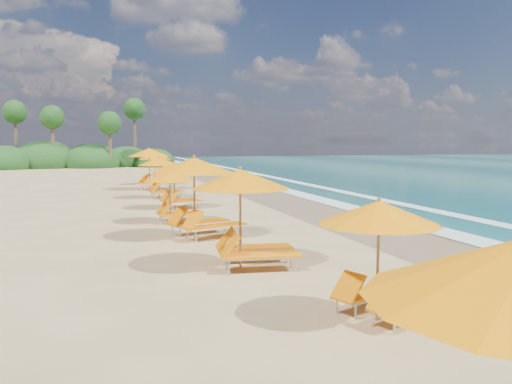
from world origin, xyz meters
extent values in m
plane|color=tan|center=(0.00, 0.00, 0.00)|extent=(160.00, 160.00, 0.00)
cube|color=#8E7654|center=(4.00, 0.00, 0.01)|extent=(4.00, 160.00, 0.01)
cube|color=white|center=(5.50, 0.00, 0.03)|extent=(1.20, 160.00, 0.01)
cube|color=white|center=(8.50, 0.00, 0.02)|extent=(0.80, 160.00, 0.01)
cylinder|color=olive|center=(-0.99, -10.45, 1.01)|extent=(0.05, 0.05, 2.03)
cone|color=orange|center=(-0.99, -10.45, 1.85)|extent=(2.68, 2.68, 0.41)
sphere|color=olive|center=(-0.99, -10.45, 2.08)|extent=(0.07, 0.07, 0.07)
cylinder|color=olive|center=(-2.23, -6.10, 1.17)|extent=(0.06, 0.06, 2.34)
cone|color=orange|center=(-2.23, -6.10, 2.14)|extent=(2.69, 2.69, 0.47)
sphere|color=olive|center=(-2.23, -6.10, 2.40)|extent=(0.08, 0.08, 0.08)
cylinder|color=olive|center=(-2.60, -1.94, 1.25)|extent=(0.06, 0.06, 2.50)
cone|color=orange|center=(-2.60, -1.94, 2.29)|extent=(3.26, 3.26, 0.50)
sphere|color=olive|center=(-2.60, -1.94, 2.57)|extent=(0.09, 0.09, 0.09)
cylinder|color=olive|center=(-2.91, 1.47, 0.95)|extent=(0.05, 0.05, 1.91)
cone|color=orange|center=(-2.91, 1.47, 1.75)|extent=(2.07, 2.07, 0.38)
sphere|color=olive|center=(-2.91, 1.47, 1.96)|extent=(0.07, 0.07, 0.07)
cylinder|color=olive|center=(-2.18, 5.50, 1.03)|extent=(0.05, 0.05, 2.05)
cone|color=orange|center=(-2.18, 5.50, 1.88)|extent=(2.54, 2.54, 0.41)
sphere|color=olive|center=(-2.18, 5.50, 2.11)|extent=(0.07, 0.07, 0.07)
cylinder|color=olive|center=(-2.34, 10.13, 1.07)|extent=(0.05, 0.05, 2.14)
cone|color=orange|center=(-2.34, 10.13, 1.96)|extent=(2.35, 2.35, 0.43)
sphere|color=olive|center=(-2.34, 10.13, 2.20)|extent=(0.08, 0.08, 0.08)
cylinder|color=olive|center=(-2.36, 15.23, 1.27)|extent=(0.06, 0.06, 2.54)
cone|color=orange|center=(-2.36, 15.23, 2.32)|extent=(3.31, 3.31, 0.51)
sphere|color=olive|center=(-2.36, 15.23, 2.61)|extent=(0.09, 0.09, 0.09)
cylinder|color=olive|center=(-1.63, 19.10, 1.08)|extent=(0.05, 0.05, 2.16)
cone|color=orange|center=(-1.63, 19.10, 1.98)|extent=(2.57, 2.57, 0.43)
sphere|color=olive|center=(-1.63, 19.10, 2.22)|extent=(0.08, 0.08, 0.08)
ellipsoid|color=#163D14|center=(-6.00, 45.00, 0.62)|extent=(6.40, 6.40, 4.16)
ellipsoid|color=#163D14|center=(-11.00, 46.00, 0.70)|extent=(7.20, 7.20, 4.68)
ellipsoid|color=#163D14|center=(-15.00, 44.00, 0.58)|extent=(6.00, 6.00, 3.90)
ellipsoid|color=#163D14|center=(-2.00, 47.00, 0.55)|extent=(5.60, 5.60, 3.64)
ellipsoid|color=#163D14|center=(1.00, 45.00, 0.49)|extent=(5.00, 5.00, 3.25)
cylinder|color=brown|center=(-4.00, 43.00, 2.50)|extent=(0.36, 0.36, 5.00)
sphere|color=#163D14|center=(-4.00, 43.00, 5.00)|extent=(2.60, 2.60, 2.60)
cylinder|color=brown|center=(-10.00, 44.00, 2.80)|extent=(0.36, 0.36, 5.60)
sphere|color=#163D14|center=(-10.00, 44.00, 5.60)|extent=(2.60, 2.60, 2.60)
cylinder|color=brown|center=(-14.00, 46.00, 3.10)|extent=(0.36, 0.36, 6.20)
sphere|color=#163D14|center=(-14.00, 46.00, 6.20)|extent=(2.60, 2.60, 2.60)
cylinder|color=brown|center=(-1.00, 47.00, 3.40)|extent=(0.36, 0.36, 6.80)
sphere|color=#163D14|center=(-1.00, 47.00, 6.80)|extent=(2.60, 2.60, 2.60)
camera|label=1|loc=(-5.50, -18.30, 3.06)|focal=37.29mm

